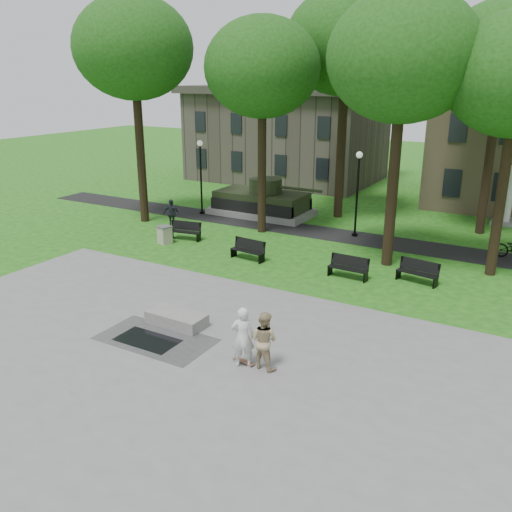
% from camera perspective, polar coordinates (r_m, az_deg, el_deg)
% --- Properties ---
extents(ground, '(120.00, 120.00, 0.00)m').
position_cam_1_polar(ground, '(20.78, -2.80, -6.01)').
color(ground, '#195313').
rests_on(ground, ground).
extents(plaza, '(22.00, 16.00, 0.02)m').
position_cam_1_polar(plaza, '(17.26, -11.97, -11.84)').
color(plaza, gray).
rests_on(plaza, ground).
extents(footpath, '(44.00, 2.60, 0.01)m').
position_cam_1_polar(footpath, '(30.92, 9.27, 2.09)').
color(footpath, black).
rests_on(footpath, ground).
extents(building_left, '(15.00, 10.00, 7.20)m').
position_cam_1_polar(building_left, '(47.68, 3.30, 12.43)').
color(building_left, '#4C443D').
rests_on(building_left, ground).
extents(tree_0, '(6.80, 6.80, 12.97)m').
position_cam_1_polar(tree_0, '(33.43, -12.76, 20.50)').
color(tree_0, black).
rests_on(tree_0, ground).
extents(tree_1, '(6.20, 6.20, 11.63)m').
position_cam_1_polar(tree_1, '(30.23, 0.66, 19.14)').
color(tree_1, black).
rests_on(tree_1, ground).
extents(tree_2, '(6.60, 6.60, 12.16)m').
position_cam_1_polar(tree_2, '(25.30, 15.23, 19.49)').
color(tree_2, black).
rests_on(tree_2, ground).
extents(tree_4, '(7.20, 7.20, 13.50)m').
position_cam_1_polar(tree_4, '(34.20, 9.47, 21.24)').
color(tree_4, black).
rests_on(tree_4, ground).
extents(tree_5, '(6.40, 6.40, 12.44)m').
position_cam_1_polar(tree_5, '(32.60, 24.62, 18.79)').
color(tree_5, black).
rests_on(tree_5, ground).
extents(lamp_left, '(0.36, 0.36, 4.73)m').
position_cam_1_polar(lamp_left, '(35.20, -5.84, 8.88)').
color(lamp_left, black).
rests_on(lamp_left, ground).
extents(lamp_mid, '(0.36, 0.36, 4.73)m').
position_cam_1_polar(lamp_mid, '(30.38, 10.63, 7.14)').
color(lamp_mid, black).
rests_on(lamp_mid, ground).
extents(tank_monument, '(7.45, 3.40, 2.40)m').
position_cam_1_polar(tank_monument, '(35.11, 0.63, 5.73)').
color(tank_monument, gray).
rests_on(tank_monument, ground).
extents(puddle, '(2.20, 1.20, 0.00)m').
position_cam_1_polar(puddle, '(19.07, -11.36, -8.67)').
color(puddle, black).
rests_on(puddle, plaza).
extents(concrete_block, '(2.22, 1.04, 0.45)m').
position_cam_1_polar(concrete_block, '(19.93, -8.36, -6.54)').
color(concrete_block, gray).
rests_on(concrete_block, plaza).
extents(skateboard, '(0.80, 0.32, 0.07)m').
position_cam_1_polar(skateboard, '(17.33, -1.30, -11.09)').
color(skateboard, brown).
rests_on(skateboard, plaza).
extents(skateboarder, '(0.86, 0.79, 1.97)m').
position_cam_1_polar(skateboarder, '(16.74, -1.41, -8.53)').
color(skateboarder, silver).
rests_on(skateboarder, plaza).
extents(friend_watching, '(0.99, 0.82, 1.85)m').
position_cam_1_polar(friend_watching, '(16.69, 0.87, -8.85)').
color(friend_watching, tan).
rests_on(friend_watching, plaza).
extents(pedestrian_walker, '(1.08, 0.64, 1.72)m').
position_cam_1_polar(pedestrian_walker, '(32.39, -8.91, 4.43)').
color(pedestrian_walker, '#1F232A').
rests_on(pedestrian_walker, ground).
extents(park_bench_0, '(1.85, 0.82, 1.00)m').
position_cam_1_polar(park_bench_0, '(30.02, -7.43, 2.71)').
color(park_bench_0, black).
rests_on(park_bench_0, ground).
extents(park_bench_1, '(1.84, 0.70, 1.00)m').
position_cam_1_polar(park_bench_1, '(26.53, -0.81, 0.74)').
color(park_bench_1, black).
rests_on(park_bench_1, ground).
extents(park_bench_2, '(1.81, 0.58, 1.00)m').
position_cam_1_polar(park_bench_2, '(24.44, 9.73, -1.11)').
color(park_bench_2, black).
rests_on(park_bench_2, ground).
extents(park_bench_3, '(1.85, 0.83, 1.00)m').
position_cam_1_polar(park_bench_3, '(24.58, 16.67, -1.52)').
color(park_bench_3, black).
rests_on(park_bench_3, ground).
extents(trash_bin, '(0.82, 0.82, 0.96)m').
position_cam_1_polar(trash_bin, '(29.48, -9.59, 2.23)').
color(trash_bin, '#B6A696').
rests_on(trash_bin, ground).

